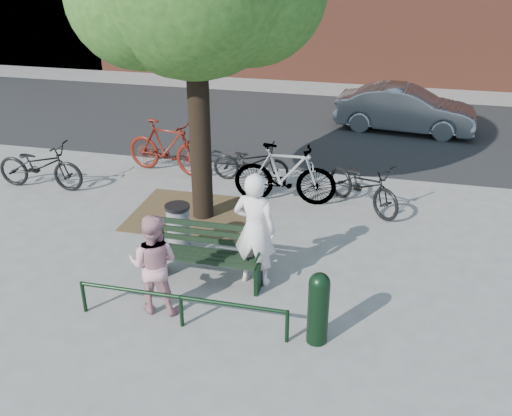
% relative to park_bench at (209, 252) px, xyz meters
% --- Properties ---
extents(ground, '(90.00, 90.00, 0.00)m').
position_rel_park_bench_xyz_m(ground, '(0.00, -0.08, -0.48)').
color(ground, gray).
rests_on(ground, ground).
extents(dirt_pit, '(2.40, 2.00, 0.02)m').
position_rel_park_bench_xyz_m(dirt_pit, '(-1.00, 2.12, -0.47)').
color(dirt_pit, brown).
rests_on(dirt_pit, ground).
extents(road, '(40.00, 7.00, 0.01)m').
position_rel_park_bench_xyz_m(road, '(0.00, 8.42, -0.47)').
color(road, black).
rests_on(road, ground).
extents(park_bench, '(1.74, 0.54, 0.97)m').
position_rel_park_bench_xyz_m(park_bench, '(0.00, 0.00, 0.00)').
color(park_bench, black).
rests_on(park_bench, ground).
extents(guard_railing, '(3.06, 0.06, 0.51)m').
position_rel_park_bench_xyz_m(guard_railing, '(0.00, -1.28, -0.08)').
color(guard_railing, black).
rests_on(guard_railing, ground).
extents(person_left, '(0.73, 0.52, 1.86)m').
position_rel_park_bench_xyz_m(person_left, '(0.73, 0.07, 0.45)').
color(person_left, silver).
rests_on(person_left, ground).
extents(person_right, '(0.79, 0.64, 1.53)m').
position_rel_park_bench_xyz_m(person_right, '(-0.50, -0.97, 0.29)').
color(person_right, '#CA8B94').
rests_on(person_right, ground).
extents(bollard, '(0.29, 0.29, 1.07)m').
position_rel_park_bench_xyz_m(bollard, '(1.89, -1.16, 0.09)').
color(bollard, black).
rests_on(bollard, ground).
extents(litter_bin, '(0.43, 0.43, 0.88)m').
position_rel_park_bench_xyz_m(litter_bin, '(-0.77, 0.72, -0.03)').
color(litter_bin, gray).
rests_on(litter_bin, ground).
extents(bicycle_a, '(1.98, 0.71, 1.04)m').
position_rel_park_bench_xyz_m(bicycle_a, '(-4.64, 2.64, 0.04)').
color(bicycle_a, black).
rests_on(bicycle_a, ground).
extents(bicycle_b, '(2.14, 0.94, 1.24)m').
position_rel_park_bench_xyz_m(bicycle_b, '(-2.31, 4.12, 0.14)').
color(bicycle_b, '#4F120B').
rests_on(bicycle_b, ground).
extents(bicycle_c, '(1.72, 0.61, 0.90)m').
position_rel_park_bench_xyz_m(bicycle_c, '(-0.31, 4.04, -0.03)').
color(bicycle_c, black).
rests_on(bicycle_c, ground).
extents(bicycle_d, '(2.11, 0.67, 1.26)m').
position_rel_park_bench_xyz_m(bicycle_d, '(0.63, 3.12, 0.15)').
color(bicycle_d, gray).
rests_on(bicycle_d, ground).
extents(bicycle_e, '(1.89, 1.81, 1.02)m').
position_rel_park_bench_xyz_m(bicycle_e, '(2.20, 3.21, 0.03)').
color(bicycle_e, black).
rests_on(bicycle_e, ground).
extents(parked_car, '(3.92, 1.74, 1.25)m').
position_rel_park_bench_xyz_m(parked_car, '(2.99, 8.59, 0.15)').
color(parked_car, slate).
rests_on(parked_car, ground).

